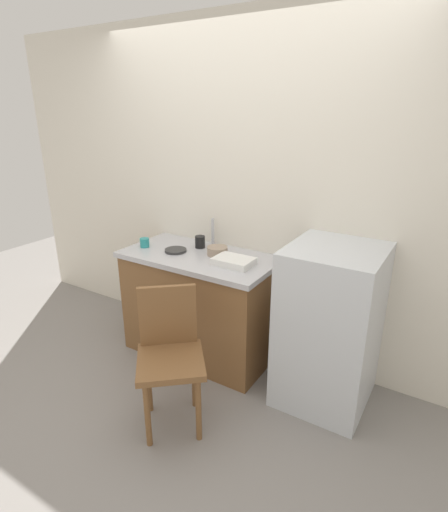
# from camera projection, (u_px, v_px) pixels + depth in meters

# --- Properties ---
(ground_plane) EXTENTS (8.00, 8.00, 0.00)m
(ground_plane) POSITION_uv_depth(u_px,v_px,m) (171.00, 403.00, 2.77)
(ground_plane) COLOR gray
(back_wall) EXTENTS (4.80, 0.10, 2.56)m
(back_wall) POSITION_uv_depth(u_px,v_px,m) (244.00, 194.00, 3.12)
(back_wall) COLOR silver
(back_wall) RESTS_ON ground_plane
(cabinet_base) EXTENTS (1.16, 0.60, 0.82)m
(cabinet_base) POSITION_uv_depth(u_px,v_px,m) (201.00, 306.00, 3.24)
(cabinet_base) COLOR brown
(cabinet_base) RESTS_ON ground_plane
(countertop) EXTENTS (1.20, 0.64, 0.04)m
(countertop) POSITION_uv_depth(u_px,v_px,m) (200.00, 257.00, 3.09)
(countertop) COLOR #B7B7BC
(countertop) RESTS_ON cabinet_base
(faucet) EXTENTS (0.02, 0.02, 0.22)m
(faucet) POSITION_uv_depth(u_px,v_px,m) (213.00, 232.00, 3.26)
(faucet) COLOR #B7B7BC
(faucet) RESTS_ON countertop
(refrigerator) EXTENTS (0.58, 0.62, 1.10)m
(refrigerator) POSITION_uv_depth(u_px,v_px,m) (329.00, 326.00, 2.66)
(refrigerator) COLOR silver
(refrigerator) RESTS_ON ground_plane
(chair) EXTENTS (0.56, 0.56, 0.89)m
(chair) POSITION_uv_depth(u_px,v_px,m) (170.00, 352.00, 2.48)
(chair) COLOR brown
(chair) RESTS_ON ground_plane
(dish_tray) EXTENTS (0.28, 0.20, 0.05)m
(dish_tray) POSITION_uv_depth(u_px,v_px,m) (234.00, 261.00, 2.87)
(dish_tray) COLOR white
(dish_tray) RESTS_ON countertop
(terracotta_bowl) EXTENTS (0.16, 0.16, 0.07)m
(terracotta_bowl) POSITION_uv_depth(u_px,v_px,m) (217.00, 251.00, 3.06)
(terracotta_bowl) COLOR gray
(terracotta_bowl) RESTS_ON countertop
(hotplate) EXTENTS (0.17, 0.17, 0.02)m
(hotplate) POSITION_uv_depth(u_px,v_px,m) (176.00, 250.00, 3.14)
(hotplate) COLOR #2D2D2D
(hotplate) RESTS_ON countertop
(cup_teal) EXTENTS (0.07, 0.07, 0.07)m
(cup_teal) POSITION_uv_depth(u_px,v_px,m) (145.00, 243.00, 3.23)
(cup_teal) COLOR teal
(cup_teal) RESTS_ON countertop
(cup_black) EXTENTS (0.08, 0.08, 0.10)m
(cup_black) POSITION_uv_depth(u_px,v_px,m) (200.00, 242.00, 3.21)
(cup_black) COLOR black
(cup_black) RESTS_ON countertop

